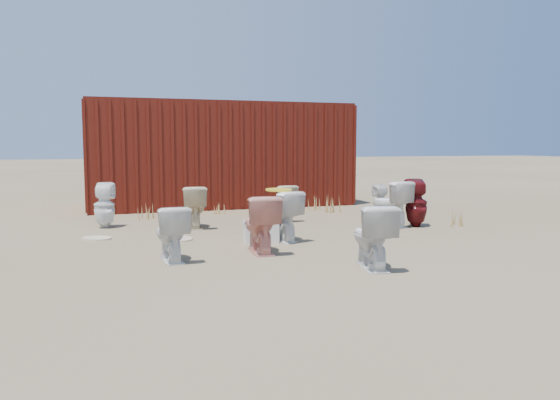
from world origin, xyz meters
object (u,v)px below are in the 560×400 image
object	(u,v)px
toilet_back_yellowlid	(279,216)
toilet_back_beige_right	(282,203)
toilet_front_a	(171,233)
toilet_front_pink	(260,224)
loose_tank	(261,231)
toilet_front_c	(372,236)
toilet_front_e	(390,203)
toilet_back_a	(104,205)
toilet_back_e	(381,201)
shipping_container	(219,155)
toilet_back_beige_left	(194,207)
toilet_front_maroon	(416,203)

from	to	relation	value
toilet_back_yellowlid	toilet_back_beige_right	bearing A→B (deg)	-130.54
toilet_front_a	toilet_back_beige_right	distance (m)	3.84
toilet_front_pink	toilet_back_beige_right	xyz separation A→B (m)	(1.26, 2.80, -0.05)
toilet_front_a	loose_tank	distance (m)	1.63
toilet_front_c	toilet_front_e	size ratio (longest dim) A/B	0.94
toilet_back_a	toilet_back_e	distance (m)	5.26
shipping_container	toilet_back_beige_right	xyz separation A→B (m)	(0.52, -3.18, -0.86)
shipping_container	loose_tank	xyz separation A→B (m)	(-0.53, -5.32, -1.02)
toilet_back_e	toilet_back_a	bearing A→B (deg)	4.90
toilet_back_yellowlid	loose_tank	bearing A→B (deg)	-2.04
toilet_front_c	toilet_back_yellowlid	world-z (taller)	same
toilet_front_e	toilet_back_beige_left	xyz separation A→B (m)	(-3.31, 0.91, -0.04)
toilet_back_a	toilet_back_yellowlid	xyz separation A→B (m)	(2.45, -2.20, -0.01)
shipping_container	toilet_back_a	world-z (taller)	shipping_container
toilet_front_a	toilet_back_e	xyz separation A→B (m)	(4.51, 2.87, -0.03)
toilet_back_beige_right	toilet_back_e	size ratio (longest dim) A/B	1.07
toilet_back_a	toilet_front_e	bearing A→B (deg)	175.71
shipping_container	toilet_front_maroon	xyz separation A→B (m)	(2.51, -4.63, -0.78)
toilet_front_maroon	toilet_front_e	bearing A→B (deg)	-10.18
toilet_front_a	loose_tank	bearing A→B (deg)	-153.36
toilet_front_a	toilet_back_beige_right	xyz separation A→B (m)	(2.46, 2.95, -0.00)
toilet_front_maroon	toilet_back_e	size ratio (longest dim) A/B	1.30
toilet_front_maroon	toilet_back_yellowlid	xyz separation A→B (m)	(-2.74, -0.59, -0.04)
toilet_front_c	toilet_back_yellowlid	size ratio (longest dim) A/B	1.00
toilet_back_a	toilet_back_beige_left	world-z (taller)	toilet_back_a
toilet_front_a	toilet_back_yellowlid	distance (m)	1.94
toilet_back_a	toilet_back_beige_right	xyz separation A→B (m)	(3.20, -0.15, -0.05)
loose_tank	toilet_back_beige_right	bearing A→B (deg)	69.27
toilet_back_beige_left	toilet_front_maroon	bearing A→B (deg)	170.12
toilet_front_pink	toilet_front_maroon	size ratio (longest dim) A/B	0.93
loose_tank	toilet_front_c	bearing A→B (deg)	-63.47
toilet_front_maroon	loose_tank	xyz separation A→B (m)	(-3.04, -0.69, -0.24)
toilet_front_c	shipping_container	bearing A→B (deg)	-78.02
toilet_front_pink	toilet_front_c	xyz separation A→B (m)	(0.97, -1.31, -0.01)
toilet_front_pink	toilet_front_maroon	distance (m)	3.52
toilet_front_c	loose_tank	xyz separation A→B (m)	(-0.76, 1.96, -0.20)
toilet_front_a	toilet_back_beige_left	xyz separation A→B (m)	(0.74, 2.61, 0.02)
toilet_back_beige_left	toilet_back_beige_right	bearing A→B (deg)	-161.96
shipping_container	toilet_front_c	size ratio (longest dim) A/B	7.93
toilet_back_yellowlid	loose_tank	xyz separation A→B (m)	(-0.30, -0.10, -0.20)
toilet_back_a	toilet_back_beige_right	size ratio (longest dim) A/B	1.14
toilet_front_c	toilet_back_beige_left	xyz separation A→B (m)	(-1.43, 3.77, -0.01)
toilet_front_pink	toilet_front_c	distance (m)	1.63
toilet_front_pink	toilet_front_e	xyz separation A→B (m)	(2.85, 1.55, 0.01)
toilet_front_a	toilet_front_pink	size ratio (longest dim) A/B	0.89
toilet_front_c	toilet_front_maroon	world-z (taller)	toilet_front_maroon
toilet_front_c	toilet_back_yellowlid	xyz separation A→B (m)	(-0.46, 2.06, 0.00)
toilet_back_beige_right	toilet_front_maroon	bearing A→B (deg)	137.97
toilet_front_pink	toilet_back_yellowlid	bearing A→B (deg)	-120.91
shipping_container	toilet_front_e	bearing A→B (deg)	-64.57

